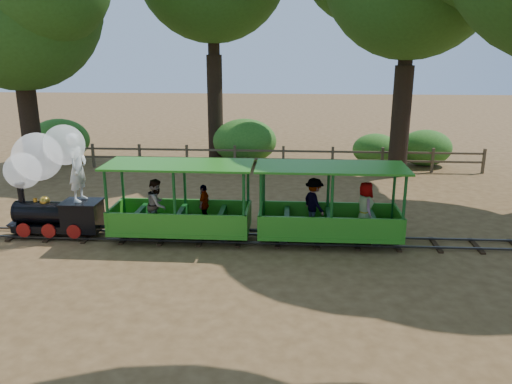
# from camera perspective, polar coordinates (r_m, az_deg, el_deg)

# --- Properties ---
(ground) EXTENTS (90.00, 90.00, 0.00)m
(ground) POSITION_cam_1_polar(r_m,az_deg,el_deg) (13.04, -1.90, -5.59)
(ground) COLOR olive
(ground) RESTS_ON ground
(track) EXTENTS (22.00, 1.00, 0.10)m
(track) POSITION_cam_1_polar(r_m,az_deg,el_deg) (13.01, -1.90, -5.32)
(track) COLOR #3F3D3A
(track) RESTS_ON ground
(locomotive) EXTENTS (2.63, 1.24, 3.02)m
(locomotive) POSITION_cam_1_polar(r_m,az_deg,el_deg) (13.99, -22.67, 1.99)
(locomotive) COLOR black
(locomotive) RESTS_ON ground
(carriage_front) EXTENTS (3.72, 1.52, 1.93)m
(carriage_front) POSITION_cam_1_polar(r_m,az_deg,el_deg) (12.97, -8.91, -2.10)
(carriage_front) COLOR #2E881D
(carriage_front) RESTS_ON track
(carriage_rear) EXTENTS (3.72, 1.52, 1.93)m
(carriage_rear) POSITION_cam_1_polar(r_m,az_deg,el_deg) (12.76, 8.55, -2.27)
(carriage_rear) COLOR #2E881D
(carriage_rear) RESTS_ON track
(fence) EXTENTS (18.10, 0.10, 1.00)m
(fence) POSITION_cam_1_polar(r_m,az_deg,el_deg) (20.54, 0.35, 4.14)
(fence) COLOR brown
(fence) RESTS_ON ground
(shrub_west) EXTENTS (2.67, 2.05, 1.85)m
(shrub_west) POSITION_cam_1_polar(r_m,az_deg,el_deg) (24.01, -21.52, 5.60)
(shrub_west) COLOR #2D6B1E
(shrub_west) RESTS_ON ground
(shrub_mid_w) EXTENTS (2.78, 2.14, 1.92)m
(shrub_mid_w) POSITION_cam_1_polar(r_m,az_deg,el_deg) (21.79, -1.31, 5.85)
(shrub_mid_w) COLOR #2D6B1E
(shrub_mid_w) RESTS_ON ground
(shrub_mid_e) EXTENTS (1.94, 1.49, 1.34)m
(shrub_mid_e) POSITION_cam_1_polar(r_m,az_deg,el_deg) (22.06, 13.47, 4.77)
(shrub_mid_e) COLOR #2D6B1E
(shrub_mid_e) RESTS_ON ground
(shrub_east) EXTENTS (2.21, 1.70, 1.53)m
(shrub_east) POSITION_cam_1_polar(r_m,az_deg,el_deg) (22.49, 18.81, 4.81)
(shrub_east) COLOR #2D6B1E
(shrub_east) RESTS_ON ground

